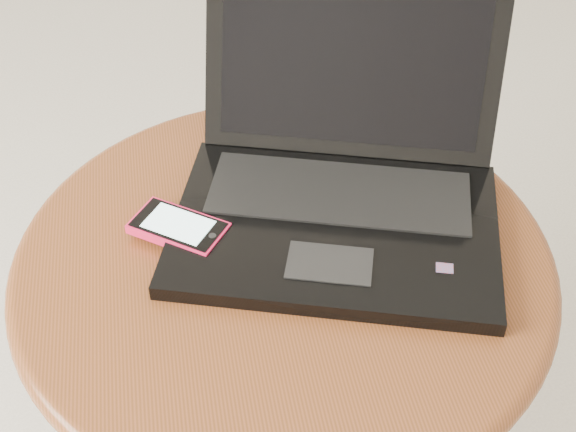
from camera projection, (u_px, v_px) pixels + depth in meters
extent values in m
cylinder|color=brown|center=(284.00, 380.00, 1.12)|extent=(0.10, 0.10, 0.46)
cylinder|color=brown|center=(284.00, 259.00, 0.96)|extent=(0.62, 0.62, 0.03)
torus|color=brown|center=(284.00, 259.00, 0.96)|extent=(0.65, 0.65, 0.03)
cube|color=black|center=(335.00, 228.00, 0.96)|extent=(0.46, 0.38, 0.02)
cube|color=black|center=(339.00, 193.00, 0.99)|extent=(0.35, 0.22, 0.00)
cube|color=black|center=(330.00, 263.00, 0.90)|extent=(0.11, 0.09, 0.00)
cube|color=red|center=(445.00, 268.00, 0.90)|extent=(0.02, 0.02, 0.00)
cube|color=black|center=(352.00, 65.00, 1.01)|extent=(0.39, 0.21, 0.23)
cube|color=black|center=(352.00, 66.00, 1.00)|extent=(0.34, 0.17, 0.19)
cube|color=black|center=(193.00, 235.00, 0.96)|extent=(0.13, 0.12, 0.01)
cube|color=#C2063B|center=(158.00, 217.00, 0.97)|extent=(0.04, 0.05, 0.00)
cube|color=#FA1B4F|center=(179.00, 228.00, 0.95)|extent=(0.13, 0.12, 0.01)
cube|color=black|center=(178.00, 224.00, 0.95)|extent=(0.12, 0.11, 0.00)
cube|color=#CBF7F8|center=(178.00, 224.00, 0.95)|extent=(0.09, 0.08, 0.00)
cylinder|color=black|center=(212.00, 236.00, 0.93)|extent=(0.01, 0.01, 0.00)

